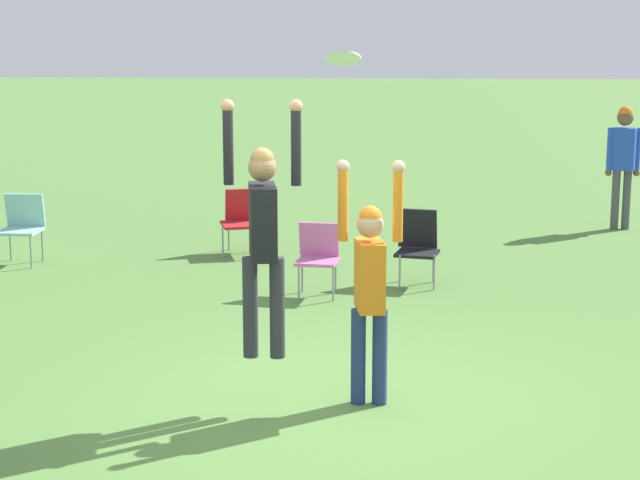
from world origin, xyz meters
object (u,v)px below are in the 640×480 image
object	(u,v)px
person_jumping	(263,224)
camping_chair_0	(244,217)
camping_chair_1	(417,242)
frisbee	(343,58)
person_defending	(370,278)
camping_chair_3	(318,253)
person_spectator_near	(623,155)
camping_chair_2	(22,223)

from	to	relation	value
person_jumping	camping_chair_0	distance (m)	6.19
person_jumping	camping_chair_1	xyz separation A→B (m)	(1.24, 4.37, -0.99)
person_jumping	frisbee	bearing A→B (deg)	-106.32
person_defending	camping_chair_1	bearing A→B (deg)	163.75
camping_chair_3	person_spectator_near	world-z (taller)	person_spectator_near
camping_chair_1	person_jumping	bearing A→B (deg)	85.72
frisbee	camping_chair_0	world-z (taller)	frisbee
camping_chair_0	camping_chair_1	bearing A→B (deg)	127.54
camping_chair_2	camping_chair_3	xyz separation A→B (m)	(3.96, -1.40, -0.04)
camping_chair_1	camping_chair_3	xyz separation A→B (m)	(-1.12, -0.64, -0.02)
person_defending	camping_chair_1	size ratio (longest dim) A/B	2.23
camping_chair_1	camping_chair_2	distance (m)	5.14
camping_chair_0	camping_chair_2	xyz separation A→B (m)	(-2.76, -0.88, 0.03)
person_jumping	camping_chair_1	size ratio (longest dim) A/B	2.29
frisbee	person_spectator_near	xyz separation A→B (m)	(3.71, 8.28, -1.63)
person_spectator_near	camping_chair_2	bearing A→B (deg)	-133.64
person_jumping	camping_chair_2	bearing A→B (deg)	26.18
camping_chair_0	camping_chair_3	size ratio (longest dim) A/B	1.04
person_defending	camping_chair_2	distance (m)	6.85
person_jumping	camping_chair_0	world-z (taller)	person_jumping
frisbee	person_defending	bearing A→B (deg)	46.85
camping_chair_1	person_defending	bearing A→B (deg)	95.96
person_jumping	camping_chair_3	distance (m)	3.87
camping_chair_2	person_spectator_near	distance (m)	8.77
person_jumping	camping_chair_0	size ratio (longest dim) A/B	2.36
person_spectator_near	person_jumping	bearing A→B (deg)	-92.09
person_defending	camping_chair_3	distance (m)	3.69
camping_chair_0	camping_chair_2	world-z (taller)	camping_chair_2
person_defending	camping_chair_0	xyz separation A→B (m)	(-1.92, 5.85, -0.54)
person_jumping	camping_chair_3	xyz separation A→B (m)	(0.11, 3.74, -1.00)
person_defending	frisbee	distance (m)	1.75
person_defending	camping_chair_3	size ratio (longest dim) A/B	2.40
camping_chair_3	person_jumping	bearing A→B (deg)	94.25
camping_chair_1	person_spectator_near	size ratio (longest dim) A/B	0.48
camping_chair_0	camping_chair_2	distance (m)	2.90
camping_chair_0	person_spectator_near	size ratio (longest dim) A/B	0.46
person_defending	person_spectator_near	distance (m)	8.79
person_jumping	camping_chair_1	distance (m)	4.65
camping_chair_0	person_spectator_near	bearing A→B (deg)	-175.16
camping_chair_1	camping_chair_2	size ratio (longest dim) A/B	0.99
person_jumping	person_spectator_near	xyz separation A→B (m)	(4.33, 8.22, -0.36)
frisbee	camping_chair_1	world-z (taller)	frisbee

